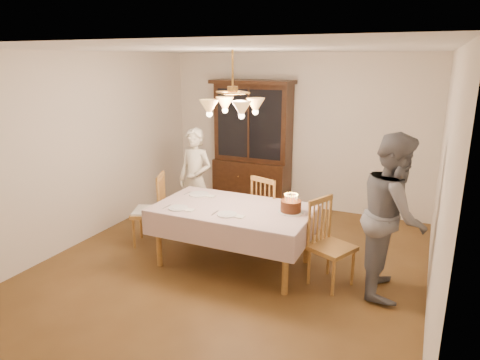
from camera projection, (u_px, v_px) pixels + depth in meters
The scene contains 14 objects.
ground at pixel (233, 264), 5.41m from camera, with size 5.00×5.00×0.00m, color #543718.
room_shell at pixel (233, 140), 4.97m from camera, with size 5.00×5.00×5.00m.
dining_table at pixel (233, 213), 5.22m from camera, with size 1.90×1.10×0.76m.
china_hutch at pixel (253, 146), 7.37m from camera, with size 1.38×0.54×2.16m.
chair_far_side at pixel (271, 215), 5.85m from camera, with size 0.55×0.54×1.00m.
chair_left_end at pixel (149, 213), 5.89m from camera, with size 0.56×0.57×1.00m.
chair_right_end at pixel (331, 248), 4.81m from camera, with size 0.56×0.57×1.00m.
elderly_woman at pixel (195, 180), 6.35m from camera, with size 0.56×0.37×1.53m, color #EEE6C9.
adult_in_grey at pixel (393, 215), 4.56m from camera, with size 0.86×0.67×1.78m, color slate.
birthday_cake at pixel (291, 207), 5.00m from camera, with size 0.30×0.30×0.23m.
place_setting_near_left at pixel (179, 208), 5.14m from camera, with size 0.38×0.23×0.02m.
place_setting_near_right at pixel (228, 215), 4.93m from camera, with size 0.38×0.23×0.02m.
place_setting_far_left at pixel (200, 194), 5.66m from camera, with size 0.41×0.26×0.02m.
chandelier at pixel (233, 106), 4.87m from camera, with size 0.62×0.62×0.73m.
Camera 1 is at (2.10, -4.44, 2.50)m, focal length 32.00 mm.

